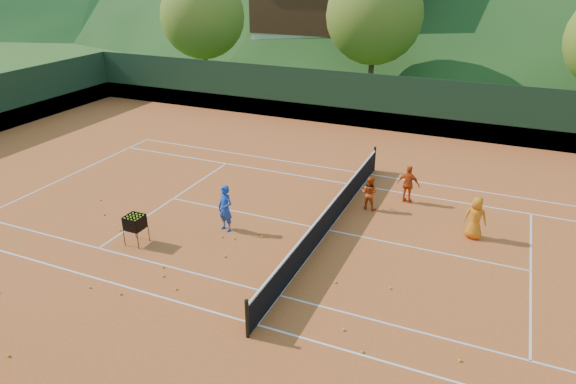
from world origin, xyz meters
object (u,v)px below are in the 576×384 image
at_px(coach, 225,208).
at_px(chalet_mid, 538,7).
at_px(ball_hopper, 135,223).
at_px(tennis_net, 329,217).
at_px(student_b, 408,184).
at_px(student_c, 475,218).
at_px(student_a, 369,193).

distance_m(coach, chalet_mid, 36.79).
height_order(ball_hopper, chalet_mid, chalet_mid).
bearing_deg(coach, ball_hopper, -122.04).
distance_m(tennis_net, chalet_mid, 34.81).
height_order(student_b, ball_hopper, student_b).
distance_m(student_b, tennis_net, 3.90).
distance_m(student_b, student_c, 3.21).
height_order(coach, student_b, coach).
distance_m(coach, student_c, 8.32).
bearing_deg(coach, student_c, 36.08).
distance_m(coach, student_a, 5.39).
relative_size(student_a, ball_hopper, 1.28).
height_order(coach, tennis_net, coach).
bearing_deg(ball_hopper, chalet_mid, 72.95).
bearing_deg(coach, chalet_mid, 91.67).
xyz_separation_m(coach, student_b, (5.24, 4.71, -0.08)).
bearing_deg(student_b, tennis_net, 66.68).
bearing_deg(student_a, student_b, -131.15).
height_order(student_a, chalet_mid, chalet_mid).
height_order(student_a, tennis_net, student_a).
bearing_deg(tennis_net, ball_hopper, -148.48).
bearing_deg(ball_hopper, student_a, 41.51).
relative_size(coach, student_a, 1.28).
bearing_deg(ball_hopper, student_b, 41.88).
xyz_separation_m(student_b, ball_hopper, (-7.46, -6.69, 0.01)).
xyz_separation_m(coach, student_a, (4.04, 3.56, -0.18)).
bearing_deg(student_c, student_b, -31.55).
bearing_deg(student_a, ball_hopper, 46.66).
relative_size(student_a, chalet_mid, 0.10).
height_order(coach, chalet_mid, chalet_mid).
height_order(student_b, chalet_mid, chalet_mid).
bearing_deg(chalet_mid, tennis_net, -100.01).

